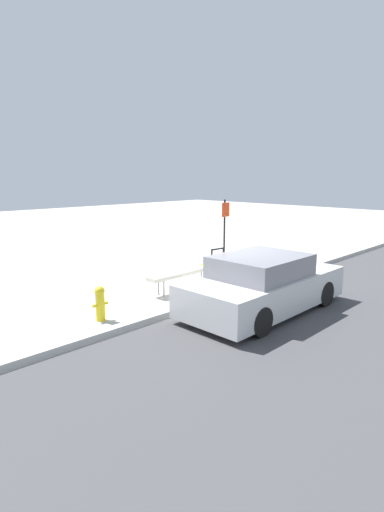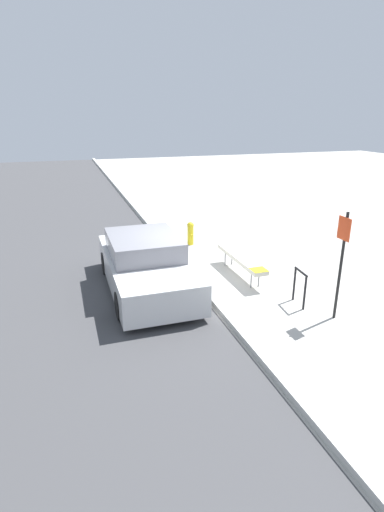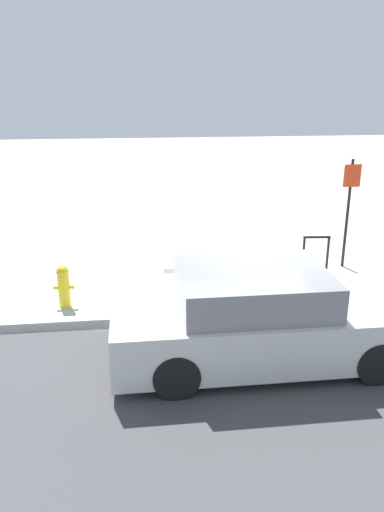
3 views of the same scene
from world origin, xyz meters
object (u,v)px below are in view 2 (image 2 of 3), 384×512
parked_car_near (146,265)px  sign_post (342,257)px  bench (241,259)px  fire_hydrant (190,233)px  bike_rack (300,284)px

parked_car_near → sign_post: bearing=51.9°
bench → fire_hydrant: fire_hydrant is taller
sign_post → fire_hydrant: bearing=-166.6°
bench → parked_car_near: 2.58m
bike_rack → parked_car_near: bearing=-122.2°
sign_post → fire_hydrant: sign_post is taller
sign_post → fire_hydrant: 5.95m
parked_car_near → bench: bearing=90.7°
bike_rack → fire_hydrant: size_ratio=1.08×
bike_rack → fire_hydrant: bike_rack is taller
bench → bike_rack: size_ratio=2.84×
fire_hydrant → parked_car_near: size_ratio=0.18×
sign_post → parked_car_near: sign_post is taller
bench → bike_rack: bearing=14.0°
bench → sign_post: (2.76, 0.90, 0.91)m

